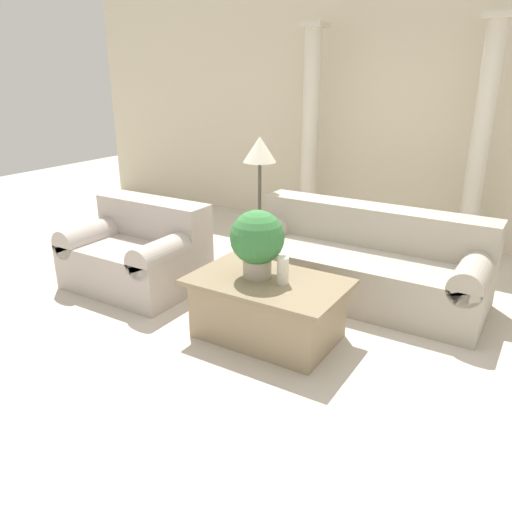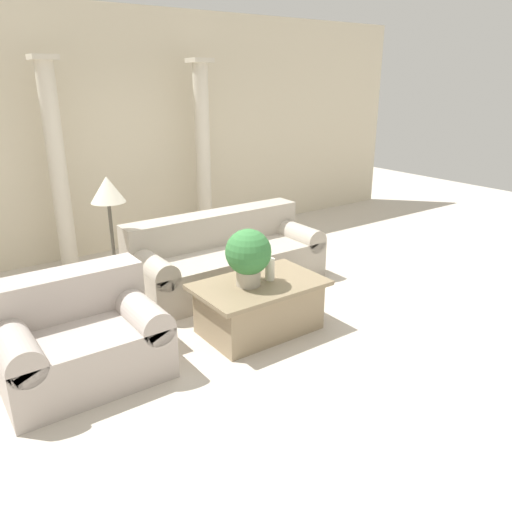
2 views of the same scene
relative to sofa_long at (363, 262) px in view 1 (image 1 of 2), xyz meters
name	(u,v)px [view 1 (image 1 of 2)]	position (x,y,z in m)	size (l,w,h in m)	color
ground_plane	(301,316)	(-0.28, -0.71, -0.33)	(16.00, 16.00, 0.00)	beige
wall_back	(408,108)	(-0.28, 2.01, 1.27)	(10.00, 0.06, 3.20)	beige
sofa_long	(363,262)	(0.00, 0.00, 0.00)	(2.24, 0.92, 0.82)	#ADA393
loveseat	(138,252)	(-1.98, -0.92, 0.01)	(1.25, 0.92, 0.82)	#B8ABA2
coffee_table	(268,308)	(-0.36, -1.16, -0.08)	(1.21, 0.77, 0.50)	#998466
potted_plant	(257,240)	(-0.47, -1.14, 0.47)	(0.43, 0.43, 0.54)	#B2A893
pillar_candle	(283,270)	(-0.23, -1.16, 0.27)	(0.09, 0.09, 0.21)	silver
floor_lamp	(260,158)	(-1.25, 0.18, 0.85)	(0.35, 0.35, 1.40)	#4C473D
column_left	(310,131)	(-1.35, 1.57, 0.97)	(0.29, 0.29, 2.56)	beige
column_right	(480,143)	(0.64, 1.57, 0.97)	(0.29, 0.29, 2.56)	beige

